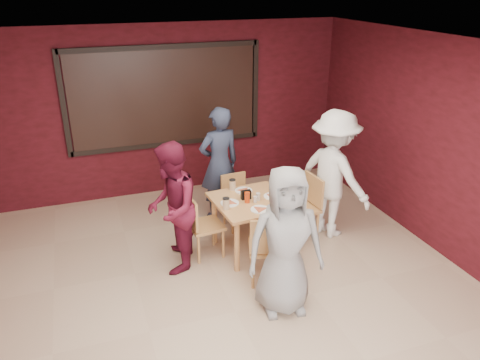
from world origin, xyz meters
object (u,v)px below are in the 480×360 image
object	(u,v)px
dining_table	(251,206)
chair_back	(236,198)
chair_front	(268,246)
chair_left	(200,223)
diner_right	(334,174)
diner_back	(219,164)
diner_left	(172,208)
chair_right	(306,203)
diner_front	(285,242)

from	to	relation	value
dining_table	chair_back	world-z (taller)	dining_table
chair_front	chair_left	xyz separation A→B (m)	(-0.59, 0.87, -0.03)
diner_right	diner_back	bearing A→B (deg)	32.07
chair_left	diner_left	bearing A→B (deg)	-161.55
diner_right	chair_right	bearing A→B (deg)	64.32
chair_front	diner_left	distance (m)	1.26
dining_table	diner_back	xyz separation A→B (m)	(-0.10, 1.08, 0.21)
diner_front	diner_right	bearing A→B (deg)	53.65
dining_table	diner_right	distance (m)	1.27
chair_right	diner_front	distance (m)	1.68
chair_back	chair_right	bearing A→B (deg)	-37.92
dining_table	chair_back	bearing A→B (deg)	86.90
dining_table	chair_right	size ratio (longest dim) A/B	1.12
diner_front	diner_back	world-z (taller)	diner_back
chair_right	diner_left	bearing A→B (deg)	-175.87
chair_front	chair_back	distance (m)	1.52
dining_table	diner_left	world-z (taller)	diner_left
chair_back	diner_left	bearing A→B (deg)	-145.00
chair_back	diner_front	xyz separation A→B (m)	(-0.13, -1.98, 0.40)
chair_back	chair_left	world-z (taller)	chair_left
diner_left	dining_table	bearing A→B (deg)	109.59
dining_table	diner_back	world-z (taller)	diner_back
chair_back	diner_front	world-z (taller)	diner_front
chair_front	chair_right	world-z (taller)	chair_front
diner_front	diner_right	xyz separation A→B (m)	(1.34, 1.32, 0.06)
diner_front	diner_back	size ratio (longest dim) A/B	0.97
dining_table	diner_right	xyz separation A→B (m)	(1.24, 0.06, 0.25)
chair_left	diner_front	size ratio (longest dim) A/B	0.52
diner_left	diner_back	bearing A→B (deg)	156.73
diner_back	dining_table	bearing A→B (deg)	87.23
chair_left	diner_right	bearing A→B (deg)	-0.66
chair_left	diner_right	distance (m)	1.97
chair_left	diner_front	xyz separation A→B (m)	(0.59, -1.34, 0.35)
diner_back	chair_left	bearing A→B (deg)	51.64
chair_front	diner_left	xyz separation A→B (m)	(-0.98, 0.74, 0.31)
chair_front	dining_table	bearing A→B (deg)	83.88
dining_table	diner_back	bearing A→B (deg)	95.56
chair_right	chair_back	bearing A→B (deg)	142.08
chair_back	diner_back	xyz separation A→B (m)	(-0.14, 0.35, 0.42)
chair_right	diner_back	world-z (taller)	diner_back
chair_back	diner_front	bearing A→B (deg)	-93.80
chair_left	diner_left	distance (m)	0.53
dining_table	chair_right	bearing A→B (deg)	6.34
diner_front	diner_right	size ratio (longest dim) A/B	0.93
chair_front	diner_back	bearing A→B (deg)	90.65
chair_back	chair_front	bearing A→B (deg)	-94.67
chair_left	diner_front	distance (m)	1.50
chair_left	chair_right	xyz separation A→B (m)	(1.53, 0.01, 0.02)
chair_front	diner_right	bearing A→B (deg)	32.43
dining_table	diner_right	world-z (taller)	diner_right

